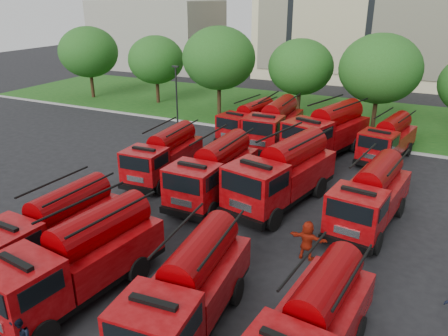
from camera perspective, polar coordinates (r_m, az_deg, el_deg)
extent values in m
plane|color=black|center=(21.08, -7.57, -9.14)|extent=(140.00, 140.00, 0.00)
cube|color=#124312|center=(43.52, 11.63, 7.02)|extent=(70.00, 16.00, 0.12)
cube|color=gray|center=(36.01, 8.22, 4.22)|extent=(70.00, 0.30, 0.14)
cube|color=gray|center=(71.63, -8.64, 16.84)|extent=(18.00, 12.00, 10.00)
cylinder|color=#382314|center=(51.30, -16.81, 10.17)|extent=(0.36, 0.36, 2.62)
ellipsoid|color=#1E4513|center=(50.75, -17.28, 14.27)|extent=(6.30, 6.30, 5.36)
cylinder|color=#382314|center=(47.14, -8.64, 9.74)|extent=(0.36, 0.36, 2.38)
ellipsoid|color=#1E4513|center=(46.58, -8.88, 13.79)|extent=(5.71, 5.71, 4.86)
cylinder|color=#382314|center=(41.82, -0.64, 8.77)|extent=(0.36, 0.36, 2.80)
ellipsoid|color=#1E4513|center=(41.12, -0.66, 14.16)|extent=(6.72, 6.72, 5.71)
cylinder|color=#382314|center=(41.63, 9.68, 8.16)|extent=(0.36, 0.36, 2.45)
ellipsoid|color=#1E4513|center=(40.98, 9.98, 12.87)|extent=(5.88, 5.88, 5.00)
cylinder|color=#382314|center=(38.80, 19.00, 6.51)|extent=(0.36, 0.36, 2.73)
ellipsoid|color=#1E4513|center=(38.06, 19.71, 12.12)|extent=(6.55, 6.55, 5.57)
cylinder|color=black|center=(38.90, -6.21, 9.32)|extent=(0.14, 0.14, 5.00)
cube|color=black|center=(38.44, -6.36, 13.04)|extent=(0.60, 0.25, 0.12)
cube|color=black|center=(20.71, -21.00, -9.25)|extent=(2.40, 6.45, 0.27)
cube|color=maroon|center=(19.14, -26.32, -9.27)|extent=(2.32, 2.10, 1.77)
cube|color=maroon|center=(20.91, -19.21, -6.40)|extent=(2.43, 4.28, 1.18)
cylinder|color=#630002|center=(20.50, -19.54, -4.01)|extent=(1.55, 3.88, 1.36)
cylinder|color=black|center=(18.86, -24.30, -13.38)|extent=(0.37, 1.01, 1.00)
cylinder|color=black|center=(22.36, -19.60, -6.93)|extent=(0.37, 1.01, 1.00)
cylinder|color=black|center=(20.98, -15.71, -8.42)|extent=(0.37, 1.01, 1.00)
cube|color=black|center=(17.94, -17.94, -13.77)|extent=(3.12, 7.14, 0.30)
cube|color=maroon|center=(16.29, -24.96, -14.10)|extent=(2.67, 2.46, 1.92)
cube|color=maroon|center=(18.06, -15.57, -10.21)|extent=(2.97, 4.81, 1.28)
cylinder|color=#630002|center=(17.55, -15.91, -7.29)|extent=(1.99, 4.30, 1.48)
cylinder|color=black|center=(17.74, -26.94, -16.11)|extent=(0.48, 1.12, 1.09)
cylinder|color=black|center=(16.12, -22.54, -19.50)|extent=(0.48, 1.12, 1.09)
cylinder|color=black|center=(19.65, -16.04, -10.51)|extent=(0.48, 1.12, 1.09)
cylinder|color=black|center=(18.20, -11.19, -12.84)|extent=(0.48, 1.12, 1.09)
cube|color=black|center=(15.85, -4.52, -18.08)|extent=(2.70, 6.72, 0.28)
cube|color=maroon|center=(13.68, -8.97, -20.15)|extent=(2.46, 2.25, 1.83)
cube|color=maroon|center=(16.13, -2.98, -13.88)|extent=(2.65, 4.49, 1.22)
cylinder|color=#630002|center=(15.58, -3.05, -10.89)|extent=(1.73, 4.04, 1.41)
cylinder|color=black|center=(17.49, -5.34, -14.17)|extent=(0.41, 1.05, 1.03)
cylinder|color=black|center=(16.80, 1.52, -15.79)|extent=(0.41, 1.05, 1.03)
cube|color=maroon|center=(15.13, 12.90, -17.63)|extent=(2.58, 4.26, 1.15)
cylinder|color=#630002|center=(14.57, 13.21, -14.77)|extent=(1.71, 3.82, 1.32)
cylinder|color=black|center=(16.33, 9.95, -17.57)|extent=(0.41, 1.00, 0.97)
cylinder|color=black|center=(15.91, 17.08, -19.56)|extent=(0.41, 1.00, 0.97)
cube|color=black|center=(27.66, -7.69, -0.04)|extent=(2.41, 6.50, 0.27)
cube|color=black|center=(25.18, -11.45, -2.65)|extent=(2.30, 0.34, 0.32)
cube|color=maroon|center=(25.56, -10.30, 0.44)|extent=(2.34, 2.12, 1.79)
cube|color=black|center=(24.63, -11.66, 0.54)|extent=(1.92, 0.14, 0.78)
cube|color=maroon|center=(28.21, -6.72, 2.04)|extent=(2.44, 4.32, 1.19)
cylinder|color=#630002|center=(27.90, -6.81, 3.92)|extent=(1.56, 3.91, 1.37)
cylinder|color=black|center=(26.41, -12.27, -1.64)|extent=(0.37, 1.02, 1.01)
cylinder|color=black|center=(25.31, -8.36, -2.41)|extent=(0.37, 1.02, 1.01)
cylinder|color=black|center=(29.52, -7.81, 1.18)|extent=(0.37, 1.02, 1.01)
cylinder|color=black|center=(28.54, -4.18, 0.60)|extent=(0.37, 1.02, 1.01)
cube|color=black|center=(24.63, -1.24, -2.51)|extent=(2.35, 6.98, 0.30)
cube|color=black|center=(21.91, -5.56, -5.99)|extent=(2.49, 0.27, 0.35)
cube|color=maroon|center=(22.28, -4.12, -2.12)|extent=(2.45, 2.21, 1.94)
cube|color=black|center=(21.24, -5.68, -2.09)|extent=(2.09, 0.07, 0.84)
cube|color=maroon|center=(25.22, -0.10, 0.05)|extent=(2.47, 4.59, 1.29)
cylinder|color=#630002|center=(24.85, -0.10, 2.32)|extent=(1.53, 4.19, 1.49)
cylinder|color=black|center=(23.20, -6.73, -4.53)|extent=(0.36, 1.10, 1.09)
cylinder|color=black|center=(22.14, -1.74, -5.73)|extent=(0.36, 1.10, 1.09)
cylinder|color=black|center=(26.62, -1.62, -0.84)|extent=(0.36, 1.10, 1.09)
cylinder|color=black|center=(25.69, 2.88, -1.71)|extent=(0.36, 1.10, 1.09)
cube|color=black|center=(24.18, 7.55, -3.02)|extent=(4.07, 7.99, 0.33)
cube|color=black|center=(21.29, 2.09, -6.60)|extent=(2.72, 0.84, 0.38)
cube|color=maroon|center=(21.65, 4.11, -2.36)|extent=(3.12, 2.91, 2.13)
cube|color=black|center=(20.53, 2.21, -2.20)|extent=(2.25, 0.54, 0.93)
cube|color=maroon|center=(24.80, 9.09, -0.27)|extent=(3.67, 5.47, 1.42)
cylinder|color=#630002|center=(24.40, 9.25, 2.26)|extent=(2.57, 4.82, 1.64)
cylinder|color=black|center=(22.72, 1.09, -4.82)|extent=(0.63, 1.25, 1.20)
cylinder|color=black|center=(21.47, 6.46, -6.64)|extent=(0.63, 1.25, 1.20)
cylinder|color=black|center=(26.36, 7.43, -1.13)|extent=(0.63, 1.25, 1.20)
cylinder|color=black|center=(25.29, 12.28, -2.48)|extent=(0.63, 1.25, 1.20)
cube|color=black|center=(22.98, 18.33, -5.61)|extent=(3.07, 6.94, 0.29)
cube|color=black|center=(20.10, 15.52, -9.56)|extent=(2.41, 0.55, 0.34)
cube|color=maroon|center=(20.51, 16.85, -5.46)|extent=(2.61, 2.40, 1.87)
cube|color=black|center=(19.39, 16.01, -5.57)|extent=(2.00, 0.31, 0.82)
cube|color=maroon|center=(23.60, 19.27, -2.94)|extent=(2.91, 4.68, 1.25)
cylinder|color=#630002|center=(23.21, 19.57, -0.65)|extent=(1.95, 4.18, 1.44)
cylinder|color=black|center=(21.16, 13.49, -7.81)|extent=(0.47, 1.09, 1.05)
cylinder|color=black|center=(20.66, 19.26, -9.27)|extent=(0.47, 1.09, 1.05)
cylinder|color=black|center=(24.78, 17.00, -3.66)|extent=(0.47, 1.09, 1.05)
cylinder|color=black|center=(24.36, 21.93, -4.79)|extent=(0.47, 1.09, 1.05)
cube|color=black|center=(34.89, 3.30, 4.71)|extent=(2.96, 6.48, 0.27)
cube|color=black|center=(32.37, 0.36, 3.30)|extent=(2.24, 0.55, 0.31)
cube|color=maroon|center=(32.87, 1.37, 5.50)|extent=(2.45, 2.26, 1.74)
cube|color=black|center=(31.97, 0.39, 5.78)|extent=(1.86, 0.32, 0.76)
cube|color=maroon|center=(35.51, 4.16, 6.19)|extent=(2.77, 4.38, 1.16)
cylinder|color=#630002|center=(35.27, 4.20, 7.67)|extent=(1.88, 3.90, 1.34)
cylinder|color=black|center=(33.60, -0.27, 3.92)|extent=(0.45, 1.02, 0.98)
cylinder|color=black|center=(32.53, 2.69, 3.29)|extent=(0.45, 1.02, 0.98)
cylinder|color=black|center=(36.75, 3.25, 5.45)|extent=(0.45, 1.02, 0.98)
cylinder|color=black|center=(35.77, 6.05, 4.90)|extent=(0.45, 1.02, 0.98)
cube|color=black|center=(33.53, 6.52, 4.06)|extent=(2.51, 7.24, 0.31)
cube|color=black|center=(30.28, 4.28, 2.09)|extent=(2.57, 0.31, 0.36)
cube|color=maroon|center=(30.96, 5.13, 4.86)|extent=(2.56, 2.31, 2.00)
cube|color=black|center=(29.80, 4.39, 5.14)|extent=(2.16, 0.09, 0.87)
cube|color=maroon|center=(34.33, 7.19, 5.88)|extent=(2.61, 4.78, 1.34)
cylinder|color=#630002|center=(34.06, 7.28, 7.65)|extent=(1.63, 4.35, 1.54)
cylinder|color=black|center=(31.56, 2.91, 2.85)|extent=(0.38, 1.14, 1.13)
cylinder|color=black|center=(30.81, 6.98, 2.23)|extent=(0.38, 1.14, 1.13)
cylinder|color=black|center=(35.60, 5.68, 4.97)|extent=(0.38, 1.14, 1.13)
cylinder|color=black|center=(34.93, 9.34, 4.45)|extent=(0.38, 1.14, 1.13)
cube|color=black|center=(32.02, 13.18, 2.85)|extent=(4.63, 8.10, 0.33)
cube|color=black|center=(28.87, 9.25, 0.96)|extent=(2.71, 1.05, 0.38)
cube|color=maroon|center=(29.47, 10.78, 3.94)|extent=(3.27, 3.09, 2.14)
cube|color=black|center=(28.33, 9.50, 4.36)|extent=(2.23, 0.71, 0.93)
cube|color=maroon|center=(32.78, 14.38, 4.79)|extent=(4.03, 5.62, 1.43)
cylinder|color=#630002|center=(32.47, 14.57, 6.76)|extent=(2.90, 4.90, 1.65)
cylinder|color=black|center=(30.37, 8.38, 1.95)|extent=(0.72, 1.27, 1.21)
cylinder|color=black|center=(29.12, 12.45, 0.78)|extent=(0.72, 1.27, 1.21)
cylinder|color=black|center=(34.29, 13.02, 3.92)|extent=(0.72, 1.27, 1.21)
cylinder|color=black|center=(33.18, 16.78, 2.95)|extent=(0.72, 1.27, 1.21)
cube|color=black|center=(32.53, 20.42, 2.08)|extent=(3.23, 6.55, 0.27)
cube|color=black|center=(29.67, 18.50, 0.40)|extent=(2.24, 0.65, 0.31)
cube|color=maroon|center=(30.26, 19.40, 2.82)|extent=(2.53, 2.36, 1.75)
cube|color=black|center=(29.22, 18.85, 3.07)|extent=(1.85, 0.41, 0.76)
cube|color=maroon|center=(33.22, 21.10, 3.69)|extent=(2.95, 4.47, 1.16)
cylinder|color=#630002|center=(32.96, 21.32, 5.26)|extent=(2.05, 3.95, 1.34)
cylinder|color=black|center=(30.75, 17.24, 1.20)|extent=(0.50, 1.03, 0.98)
cylinder|color=black|center=(30.18, 20.87, 0.35)|extent=(0.50, 1.03, 0.98)
cylinder|color=black|center=(34.30, 19.61, 3.01)|extent=(0.50, 1.03, 0.98)
cylinder|color=black|center=(33.80, 22.89, 2.27)|extent=(0.50, 1.03, 0.98)
imported|color=black|center=(20.70, -14.27, -10.32)|extent=(1.01, 1.06, 1.82)
imported|color=#981C0B|center=(19.84, 10.64, -11.50)|extent=(1.69, 0.76, 1.80)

